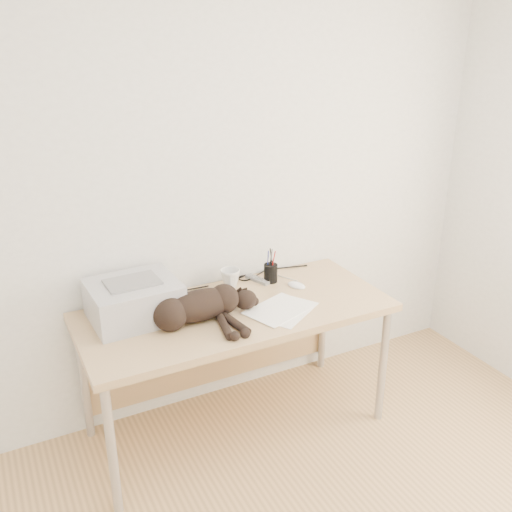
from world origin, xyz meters
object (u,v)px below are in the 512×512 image
desk (229,324)px  mouse (297,283)px  printer (134,300)px  mug (230,278)px  pen_cup (271,273)px  cat (196,308)px

desk → mouse: mouse is taller
desk → mouse: (0.41, 0.00, 0.15)m
printer → mouse: (0.90, -0.05, -0.08)m
printer → mug: size_ratio=3.99×
pen_cup → mouse: bearing=-51.3°
mouse → desk: bearing=158.3°
desk → pen_cup: size_ratio=8.16×
desk → cat: cat is taller
printer → pen_cup: printer is taller
mug → printer: bearing=-168.8°
printer → cat: 0.31m
desk → mouse: size_ratio=14.18×
printer → pen_cup: size_ratio=2.23×
desk → printer: printer is taller
printer → pen_cup: (0.80, 0.07, -0.04)m
cat → mouse: cat is taller
pen_cup → cat: bearing=-155.6°
cat → pen_cup: pen_cup is taller
pen_cup → mouse: size_ratio=1.74×
desk → printer: size_ratio=3.66×
mug → mouse: size_ratio=0.97×
printer → mug: (0.57, 0.11, -0.05)m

